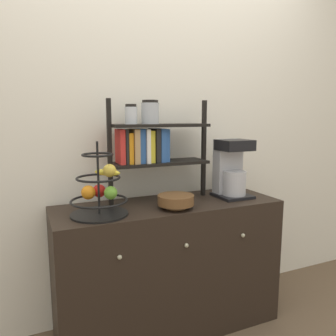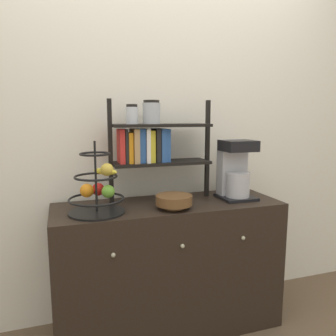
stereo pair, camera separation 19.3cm
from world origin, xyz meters
name	(u,v)px [view 1 (the left image)]	position (x,y,z in m)	size (l,w,h in m)	color
wall_back	(151,120)	(0.00, 0.51, 1.30)	(7.00, 0.05, 2.60)	silver
sideboard	(169,266)	(0.00, 0.23, 0.40)	(1.36, 0.48, 0.80)	black
coffee_maker	(231,169)	(0.45, 0.23, 0.99)	(0.21, 0.22, 0.37)	black
fruit_stand	(100,191)	(-0.42, 0.18, 0.93)	(0.30, 0.30, 0.39)	black
wooden_bowl	(176,201)	(-0.01, 0.12, 0.85)	(0.21, 0.21, 0.08)	brown
shelf_hutch	(149,141)	(-0.08, 0.34, 1.18)	(0.65, 0.20, 0.62)	black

